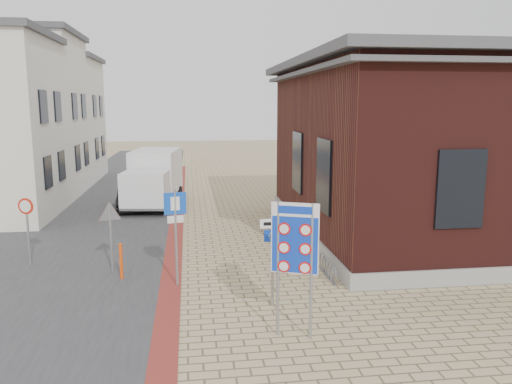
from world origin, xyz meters
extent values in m
plane|color=tan|center=(0.00, 0.00, 0.00)|extent=(120.00, 120.00, 0.00)
cube|color=#38383A|center=(-5.50, 15.00, 0.01)|extent=(7.00, 60.00, 0.02)
cube|color=maroon|center=(-2.00, 10.00, 0.01)|extent=(0.60, 40.00, 0.02)
cube|color=gray|center=(9.00, 7.00, 0.25)|extent=(12.15, 12.15, 0.50)
cube|color=#421715|center=(9.00, 7.00, 3.50)|extent=(12.00, 12.00, 6.00)
cube|color=#49494E|center=(9.00, 7.00, 6.65)|extent=(13.00, 13.00, 0.30)
cube|color=#49494E|center=(9.00, 7.00, 6.25)|extent=(12.70, 12.70, 0.15)
cube|color=black|center=(2.98, 4.00, 2.80)|extent=(0.12, 1.60, 2.40)
cube|color=black|center=(2.98, 8.00, 2.80)|extent=(0.12, 1.60, 2.40)
cube|color=black|center=(6.00, 0.98, 2.80)|extent=(1.40, 0.12, 2.20)
cube|color=black|center=(-7.48, 10.80, 2.20)|extent=(0.10, 1.10, 1.40)
cube|color=black|center=(-7.48, 13.20, 2.20)|extent=(0.10, 1.10, 1.40)
cube|color=black|center=(-7.48, 10.80, 5.00)|extent=(0.10, 1.10, 1.40)
cube|color=black|center=(-7.48, 13.20, 5.00)|extent=(0.10, 1.10, 1.40)
cube|color=silver|center=(-11.00, 18.00, 4.40)|extent=(7.00, 6.00, 8.80)
cube|color=#49494E|center=(-11.00, 18.00, 8.95)|extent=(7.40, 6.40, 0.30)
cube|color=black|center=(-7.48, 16.80, 2.20)|extent=(0.10, 1.10, 1.40)
cube|color=black|center=(-7.48, 19.20, 2.20)|extent=(0.10, 1.10, 1.40)
cube|color=black|center=(-7.48, 16.80, 5.00)|extent=(0.10, 1.10, 1.40)
cube|color=black|center=(-7.48, 19.20, 5.00)|extent=(0.10, 1.10, 1.40)
cube|color=silver|center=(-11.00, 24.00, 4.00)|extent=(7.00, 6.00, 8.00)
cube|color=#49494E|center=(-11.00, 24.00, 8.15)|extent=(7.40, 6.40, 0.30)
cube|color=black|center=(-7.48, 22.80, 2.20)|extent=(0.10, 1.10, 1.40)
cube|color=black|center=(-7.48, 25.20, 2.20)|extent=(0.10, 1.10, 1.40)
cube|color=black|center=(-7.48, 22.80, 5.00)|extent=(0.10, 1.10, 1.40)
cube|color=black|center=(-7.48, 25.20, 5.00)|extent=(0.10, 1.10, 1.40)
torus|color=slate|center=(2.65, 1.60, 0.28)|extent=(0.04, 0.60, 0.60)
torus|color=slate|center=(2.65, 1.90, 0.28)|extent=(0.04, 0.60, 0.60)
torus|color=slate|center=(2.65, 2.20, 0.28)|extent=(0.04, 0.60, 0.60)
torus|color=slate|center=(2.65, 2.50, 0.28)|extent=(0.04, 0.60, 0.60)
torus|color=slate|center=(2.65, 2.80, 0.28)|extent=(0.04, 0.60, 0.60)
cube|color=slate|center=(2.65, 2.20, 0.02)|extent=(0.08, 1.60, 0.04)
imported|color=black|center=(-4.21, 13.04, 0.61)|extent=(1.50, 3.78, 1.22)
cube|color=slate|center=(-3.20, 13.57, 0.44)|extent=(2.76, 5.52, 0.24)
cube|color=white|center=(-3.45, 11.72, 1.22)|extent=(2.27, 1.93, 1.57)
cube|color=black|center=(-3.55, 11.00, 1.52)|extent=(1.86, 0.33, 0.78)
cube|color=white|center=(-3.08, 14.44, 1.71)|extent=(2.62, 3.79, 2.16)
cylinder|color=black|center=(-4.43, 12.16, 0.39)|extent=(0.35, 0.81, 0.78)
cylinder|color=black|center=(-2.39, 11.88, 0.39)|extent=(0.35, 0.81, 0.78)
cylinder|color=black|center=(-4.01, 15.26, 0.39)|extent=(0.35, 0.81, 0.78)
cylinder|color=black|center=(-1.97, 14.98, 0.39)|extent=(0.35, 0.81, 0.78)
cylinder|color=gray|center=(0.49, -1.36, 1.52)|extent=(0.07, 0.07, 3.04)
cylinder|color=gray|center=(1.17, -1.64, 1.52)|extent=(0.07, 0.07, 3.04)
cube|color=white|center=(0.83, -1.50, 2.26)|extent=(0.98, 0.43, 1.56)
cube|color=#0F38BF|center=(0.83, -1.50, 2.26)|extent=(0.94, 0.42, 1.52)
cube|color=white|center=(0.83, -1.50, 2.89)|extent=(0.95, 0.42, 0.29)
cylinder|color=gray|center=(0.65, 0.30, 1.21)|extent=(0.07, 0.07, 2.43)
cube|color=white|center=(0.65, 0.30, 2.16)|extent=(0.66, 0.06, 0.23)
cube|color=#0F38B7|center=(0.65, 0.30, 1.85)|extent=(0.44, 0.05, 0.30)
cylinder|color=gray|center=(-1.80, 2.00, 1.40)|extent=(0.07, 0.07, 2.79)
cube|color=blue|center=(-1.80, 2.00, 2.40)|extent=(0.61, 0.15, 0.61)
cube|color=white|center=(-1.80, 2.00, 1.95)|extent=(0.45, 0.12, 0.20)
cylinder|color=gray|center=(-3.80, 3.50, 1.06)|extent=(0.07, 0.07, 2.11)
cylinder|color=gray|center=(-6.50, 4.50, 1.10)|extent=(0.07, 0.07, 2.20)
cylinder|color=red|center=(-6.50, 4.50, 1.95)|extent=(0.50, 0.18, 0.52)
cylinder|color=#F24B0C|center=(-3.44, 2.80, 0.55)|extent=(0.11, 0.11, 1.09)
camera|label=1|loc=(-1.39, -11.66, 5.10)|focal=35.00mm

